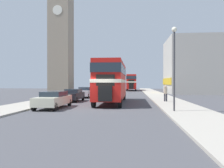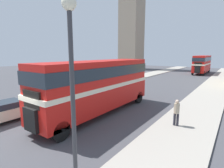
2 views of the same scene
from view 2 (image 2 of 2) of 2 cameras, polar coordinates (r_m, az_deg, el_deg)
name	(u,v)px [view 2 (image 2 of 2)]	position (r m, az deg, el deg)	size (l,w,h in m)	color
ground_plane	(26,139)	(11.14, -26.19, -15.72)	(120.00, 120.00, 0.00)	#47474C
double_decker_bus	(99,83)	(13.30, -4.26, 0.48)	(2.51, 11.15, 4.10)	red
bus_distant	(202,63)	(45.68, 27.34, 6.13)	(2.44, 10.58, 4.15)	red
car_parked_near	(0,112)	(14.13, -32.68, -7.73)	(1.80, 4.58, 1.37)	beige
car_parked_mid	(72,94)	(17.52, -13.01, -3.20)	(1.69, 4.03, 1.39)	black
car_parked_far	(110,84)	(22.14, -0.71, -0.13)	(1.69, 4.49, 1.48)	silver
pedestrian_walking	(177,111)	(11.78, 20.33, -8.30)	(0.34, 0.34, 1.68)	#282833
street_lamp	(72,80)	(4.54, -12.91, 1.14)	(0.36, 0.36, 5.86)	#38383D
church_tower	(132,7)	(54.90, 6.54, 23.74)	(5.98, 5.98, 34.93)	gray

